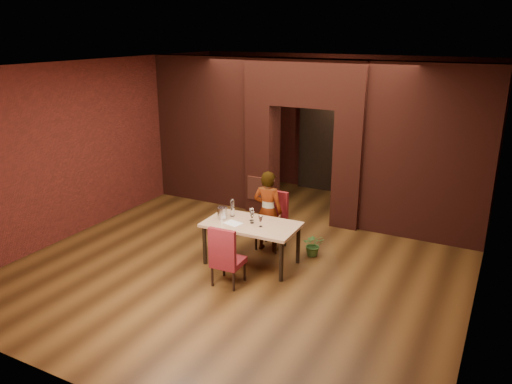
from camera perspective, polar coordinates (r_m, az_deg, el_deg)
floor at (r=8.83m, az=0.38°, el=-6.87°), size 8.00×8.00×0.00m
ceiling at (r=8.02m, az=0.42°, el=14.34°), size 7.00×8.00×0.04m
wall_back at (r=11.90m, az=9.32°, el=7.57°), size 7.00×0.04×3.20m
wall_front at (r=5.25m, az=-20.13°, el=-6.96°), size 7.00×0.04×3.20m
wall_left at (r=10.31m, az=-17.25°, el=5.39°), size 0.04×8.00×3.20m
wall_right at (r=7.43m, az=25.16°, el=-0.30°), size 0.04×8.00×3.20m
pillar_left at (r=10.54m, az=0.77°, el=3.95°), size 0.55×0.55×2.30m
pillar_right at (r=9.85m, az=10.69°, el=2.63°), size 0.55×0.55×2.30m
lintel at (r=9.87m, az=5.85°, el=12.34°), size 2.45×0.55×0.90m
wing_wall_left at (r=11.13m, az=-5.77°, el=7.00°), size 2.28×0.35×3.20m
wing_wall_right at (r=9.45m, az=19.05°, el=4.10°), size 2.28×0.35×3.20m
vent_panel at (r=10.45m, az=0.03°, el=0.40°), size 0.40×0.03×0.50m
rear_door at (r=12.08m, az=7.29°, el=5.16°), size 0.90×0.08×2.10m
rear_door_frame at (r=12.04m, az=7.23°, el=5.12°), size 1.02×0.04×2.22m
dining_table at (r=8.28m, az=-0.52°, el=-5.90°), size 1.55×0.90×0.72m
chair_far at (r=8.80m, az=1.72°, el=-3.35°), size 0.47×0.47×1.02m
chair_near at (r=7.62m, az=-3.19°, el=-7.16°), size 0.45×0.45×0.96m
person_seated at (r=8.66m, az=1.37°, el=-2.20°), size 0.55×0.38×1.45m
wine_glass_a at (r=8.22m, az=-0.50°, el=-2.60°), size 0.09×0.09×0.21m
wine_glass_b at (r=8.12m, az=-0.46°, el=-2.92°), size 0.08×0.08×0.20m
wine_glass_c at (r=7.98m, az=0.53°, el=-3.36°), size 0.07×0.07×0.18m
tasting_sheet at (r=8.15m, az=-2.66°, el=-3.58°), size 0.32×0.26×0.00m
wine_bucket at (r=8.32m, az=-3.87°, el=-2.41°), size 0.16×0.16×0.20m
water_bottle at (r=8.40m, az=-2.72°, el=-1.77°), size 0.07×0.07×0.31m
potted_plant at (r=8.67m, az=6.59°, el=-5.99°), size 0.46×0.43×0.41m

